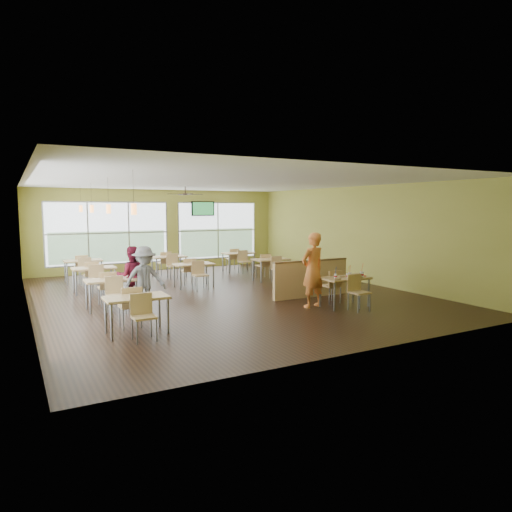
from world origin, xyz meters
The scene contains 20 objects.
room centered at (0.00, 0.00, 1.60)m, with size 12.00×12.04×3.20m.
window_bays centered at (-2.65, 3.08, 1.48)m, with size 9.24×10.24×2.38m.
main_table centered at (2.00, -3.00, 0.63)m, with size 1.22×1.52×0.87m.
half_wall_divider centered at (2.00, -1.55, 0.52)m, with size 2.40×0.14×1.04m.
dining_tables centered at (-1.05, 1.71, 0.63)m, with size 6.92×8.72×0.87m.
pendant_lights centered at (-3.20, 0.68, 2.45)m, with size 0.11×7.31×0.86m.
ceiling_fan centered at (0.00, 3.00, 2.95)m, with size 1.25×1.25×0.29m.
tv_backwall centered at (1.80, 5.90, 2.45)m, with size 1.00×0.07×0.60m.
man_plaid centered at (1.27, -2.65, 0.94)m, with size 0.68×0.45×1.87m, color #F64B1B.
patron_maroon centered at (-2.67, -0.38, 0.76)m, with size 0.74×0.58×1.52m, color maroon.
patron_grey centered at (-2.54, -1.12, 0.79)m, with size 1.02×0.58×1.57m, color slate.
cup_blue centered at (1.65, -3.08, 0.81)m, with size 0.09×0.09×0.31m.
cup_yellow centered at (1.92, -3.22, 0.82)m, with size 0.09×0.09×0.34m.
cup_red_near centered at (2.04, -3.14, 0.82)m, with size 0.09×0.09×0.34m.
cup_red_far centered at (2.36, -3.23, 0.83)m, with size 0.11×0.11×0.38m.
food_basket centered at (2.44, -2.99, 0.78)m, with size 0.24×0.24×0.06m.
ketchup_cup centered at (2.55, -3.14, 0.76)m, with size 0.06×0.06×0.02m, color #AF1C08.
wrapper_left centered at (1.61, -3.22, 0.77)m, with size 0.18×0.16×0.05m, color #A4814F.
wrapper_mid centered at (1.98, -2.95, 0.77)m, with size 0.17×0.16×0.04m, color #A4814F.
wrapper_right centered at (2.25, -3.28, 0.77)m, with size 0.15×0.13×0.04m, color #A4814F.
Camera 1 is at (-5.34, -11.85, 2.47)m, focal length 32.00 mm.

